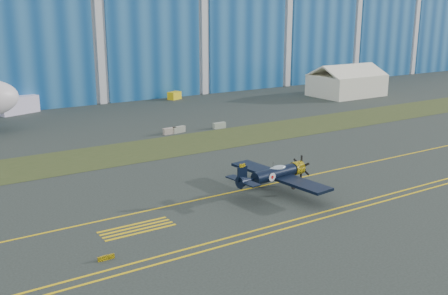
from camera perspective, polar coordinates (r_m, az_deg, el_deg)
ground at (r=57.99m, az=3.81°, el=-2.28°), size 260.00×260.00×0.00m
grass_median at (r=69.33m, az=-3.04°, el=0.58°), size 260.00×10.00×0.02m
hangar at (r=120.98m, az=-17.16°, el=13.14°), size 220.00×45.70×30.00m
taxiway_centreline at (r=54.24m, az=6.94°, el=-3.56°), size 200.00×0.20×0.02m
edge_line_near at (r=47.75m, az=14.22°, el=-6.49°), size 80.00×0.20×0.02m
edge_line_far at (r=48.38m, az=13.36°, el=-6.15°), size 80.00×0.20×0.02m
hold_short_ladder at (r=42.91m, az=-9.45°, el=-8.69°), size 6.00×2.40×0.02m
guard_board_left at (r=38.24m, az=-12.71°, el=-11.62°), size 1.20×0.15×0.35m
warbird at (r=50.01m, az=5.56°, el=-2.87°), size 10.88×12.66×3.46m
tent at (r=110.17m, az=13.23°, el=7.18°), size 13.90×10.21×6.44m
shipping_container at (r=95.14m, az=-21.53°, el=4.32°), size 7.14×4.74×2.87m
tug at (r=103.55m, az=-5.42°, el=5.65°), size 2.98×2.50×1.49m
gse_box at (r=126.74m, az=13.41°, el=7.00°), size 3.02×2.19×1.63m
barrier_a at (r=74.91m, az=-4.95°, el=1.96°), size 2.07×0.90×0.90m
barrier_b at (r=74.17m, az=-5.92°, el=1.80°), size 2.03×0.73×0.90m
barrier_c at (r=77.29m, az=-0.52°, el=2.41°), size 2.02×0.67×0.90m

